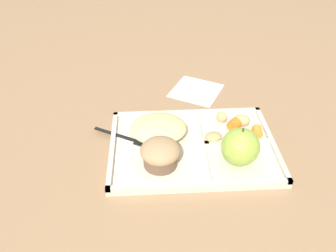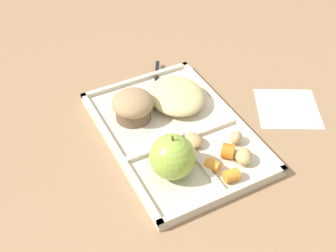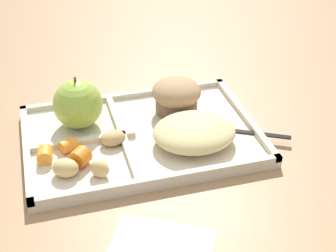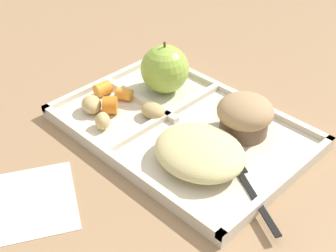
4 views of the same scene
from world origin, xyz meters
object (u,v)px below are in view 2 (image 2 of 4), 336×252
at_px(plastic_fork, 156,88).
at_px(lunch_tray, 175,133).
at_px(green_apple, 172,157).
at_px(bran_muffin, 133,106).

bearing_deg(plastic_fork, lunch_tray, 168.79).
height_order(green_apple, bran_muffin, green_apple).
height_order(lunch_tray, bran_muffin, bran_muffin).
relative_size(green_apple, plastic_fork, 0.56).
relative_size(bran_muffin, plastic_fork, 0.52).
xyz_separation_m(bran_muffin, plastic_fork, (0.06, -0.08, -0.03)).
bearing_deg(lunch_tray, green_apple, 148.66).
height_order(green_apple, plastic_fork, green_apple).
distance_m(green_apple, bran_muffin, 0.16).
xyz_separation_m(green_apple, plastic_fork, (0.22, -0.08, -0.04)).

